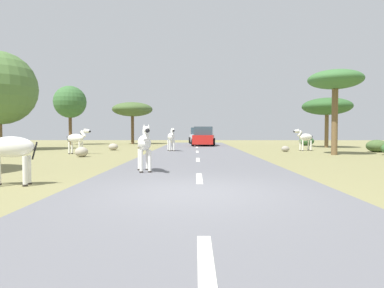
{
  "coord_description": "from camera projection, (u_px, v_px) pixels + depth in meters",
  "views": [
    {
      "loc": [
        0.06,
        -6.95,
        1.32
      ],
      "look_at": [
        -0.15,
        11.87,
        0.62
      ],
      "focal_mm": 30.76,
      "sensor_mm": 36.0,
      "label": 1
    }
  ],
  "objects": [
    {
      "name": "ground_plane",
      "position": [
        193.0,
        194.0,
        6.99
      ],
      "size": [
        90.0,
        90.0,
        0.0
      ],
      "primitive_type": "plane",
      "color": "olive"
    },
    {
      "name": "road",
      "position": [
        200.0,
        193.0,
        6.99
      ],
      "size": [
        6.0,
        64.0,
        0.05
      ],
      "primitive_type": "cube",
      "color": "slate",
      "rests_on": "ground_plane"
    },
    {
      "name": "lane_markings",
      "position": [
        201.0,
        201.0,
        5.99
      ],
      "size": [
        0.16,
        56.0,
        0.01
      ],
      "color": "silver",
      "rests_on": "road"
    },
    {
      "name": "zebra_0",
      "position": [
        145.0,
        144.0,
        10.46
      ],
      "size": [
        0.67,
        1.57,
        1.51
      ],
      "rotation": [
        0.0,
        0.0,
        3.4
      ],
      "color": "silver",
      "rests_on": "road"
    },
    {
      "name": "zebra_1",
      "position": [
        171.0,
        137.0,
        21.8
      ],
      "size": [
        0.67,
        1.61,
        1.55
      ],
      "rotation": [
        0.0,
        0.0,
        3.38
      ],
      "color": "silver",
      "rests_on": "road"
    },
    {
      "name": "zebra_2",
      "position": [
        77.0,
        139.0,
        19.48
      ],
      "size": [
        1.61,
        0.7,
        1.55
      ],
      "rotation": [
        0.0,
        0.0,
        4.45
      ],
      "color": "silver",
      "rests_on": "ground_plane"
    },
    {
      "name": "zebra_3",
      "position": [
        7.0,
        148.0,
        7.99
      ],
      "size": [
        1.65,
        0.59,
        1.57
      ],
      "rotation": [
        0.0,
        0.0,
        1.73
      ],
      "color": "silver",
      "rests_on": "ground_plane"
    },
    {
      "name": "zebra_4",
      "position": [
        305.0,
        138.0,
        22.97
      ],
      "size": [
        1.57,
        0.81,
        1.55
      ],
      "rotation": [
        0.0,
        0.0,
        1.91
      ],
      "color": "silver",
      "rests_on": "ground_plane"
    },
    {
      "name": "car_0",
      "position": [
        198.0,
        136.0,
        36.55
      ],
      "size": [
        2.17,
        4.42,
        1.74
      ],
      "rotation": [
        0.0,
        0.0,
        3.19
      ],
      "color": "silver",
      "rests_on": "road"
    },
    {
      "name": "car_1",
      "position": [
        204.0,
        137.0,
        30.24
      ],
      "size": [
        2.28,
        4.46,
        1.74
      ],
      "rotation": [
        0.0,
        0.0,
        -0.08
      ],
      "color": "red",
      "rests_on": "road"
    },
    {
      "name": "tree_1",
      "position": [
        70.0,
        102.0,
        33.49
      ],
      "size": [
        3.26,
        3.26,
        6.01
      ],
      "color": "brown",
      "rests_on": "ground_plane"
    },
    {
      "name": "tree_3",
      "position": [
        132.0,
        110.0,
        35.43
      ],
      "size": [
        4.32,
        4.32,
        4.5
      ],
      "color": "brown",
      "rests_on": "ground_plane"
    },
    {
      "name": "tree_6",
      "position": [
        335.0,
        81.0,
        18.67
      ],
      "size": [
        3.03,
        3.03,
        4.83
      ],
      "color": "brown",
      "rests_on": "ground_plane"
    },
    {
      "name": "tree_7",
      "position": [
        327.0,
        107.0,
        27.55
      ],
      "size": [
        4.05,
        4.05,
        4.16
      ],
      "color": "brown",
      "rests_on": "ground_plane"
    },
    {
      "name": "bush_0",
      "position": [
        377.0,
        146.0,
        21.33
      ],
      "size": [
        1.34,
        1.21,
        0.8
      ],
      "primitive_type": "ellipsoid",
      "color": "#425B2D",
      "rests_on": "ground_plane"
    },
    {
      "name": "bush_1",
      "position": [
        307.0,
        141.0,
        31.73
      ],
      "size": [
        1.41,
        1.27,
        0.84
      ],
      "primitive_type": "ellipsoid",
      "color": "#386633",
      "rests_on": "ground_plane"
    },
    {
      "name": "rock_0",
      "position": [
        140.0,
        147.0,
        25.96
      ],
      "size": [
        0.43,
        0.31,
        0.3
      ],
      "primitive_type": "ellipsoid",
      "color": "#A89E8C",
      "rests_on": "ground_plane"
    },
    {
      "name": "rock_1",
      "position": [
        285.0,
        149.0,
        21.77
      ],
      "size": [
        0.53,
        0.37,
        0.39
      ],
      "primitive_type": "ellipsoid",
      "color": "gray",
      "rests_on": "ground_plane"
    },
    {
      "name": "rock_2",
      "position": [
        113.0,
        147.0,
        23.5
      ],
      "size": [
        0.68,
        0.56,
        0.49
      ],
      "primitive_type": "ellipsoid",
      "color": "#A89E8C",
      "rests_on": "ground_plane"
    },
    {
      "name": "rock_3",
      "position": [
        82.0,
        152.0,
        17.26
      ],
      "size": [
        0.67,
        0.62,
        0.53
      ],
      "primitive_type": "ellipsoid",
      "color": "#A89E8C",
      "rests_on": "ground_plane"
    }
  ]
}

